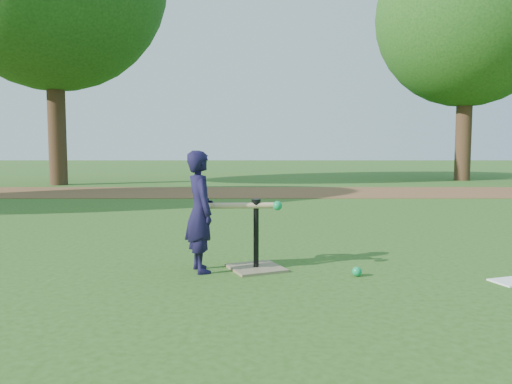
{
  "coord_description": "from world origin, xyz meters",
  "views": [
    {
      "loc": [
        -0.34,
        -4.39,
        1.05
      ],
      "look_at": [
        -0.32,
        0.18,
        0.65
      ],
      "focal_mm": 35.0,
      "sensor_mm": 36.0,
      "label": 1
    }
  ],
  "objects": [
    {
      "name": "child",
      "position": [
        -0.8,
        -0.19,
        0.52
      ],
      "size": [
        0.37,
        0.44,
        1.03
      ],
      "primitive_type": "imported",
      "rotation": [
        0.0,
        0.0,
        1.94
      ],
      "color": "black",
      "rests_on": "ground"
    },
    {
      "name": "ground",
      "position": [
        0.0,
        0.0,
        0.0
      ],
      "size": [
        80.0,
        80.0,
        0.0
      ],
      "primitive_type": "plane",
      "color": "#285116",
      "rests_on": "ground"
    },
    {
      "name": "tree_right",
      "position": [
        6.5,
        12.0,
        5.29
      ],
      "size": [
        5.8,
        5.8,
        8.21
      ],
      "color": "#382316",
      "rests_on": "ground"
    },
    {
      "name": "wiffle_ball_ground",
      "position": [
        0.51,
        -0.36,
        0.04
      ],
      "size": [
        0.08,
        0.08,
        0.08
      ],
      "primitive_type": "sphere",
      "color": "#0D974E",
      "rests_on": "ground"
    },
    {
      "name": "dirt_strip",
      "position": [
        0.0,
        7.5,
        0.01
      ],
      "size": [
        24.0,
        3.0,
        0.01
      ],
      "primitive_type": "cube",
      "color": "brown",
      "rests_on": "ground"
    },
    {
      "name": "batting_tee",
      "position": [
        -0.32,
        -0.12,
        0.11
      ],
      "size": [
        0.56,
        0.56,
        0.61
      ],
      "color": "#7F7050",
      "rests_on": "ground"
    },
    {
      "name": "swing_action",
      "position": [
        -0.41,
        -0.16,
        0.56
      ],
      "size": [
        0.67,
        0.14,
        0.08
      ],
      "color": "tan",
      "rests_on": "ground"
    }
  ]
}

